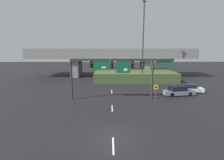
% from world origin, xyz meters
% --- Properties ---
extents(ground_plane, '(160.00, 160.00, 0.00)m').
position_xyz_m(ground_plane, '(0.00, 0.00, 0.00)').
color(ground_plane, black).
extents(lane_markings, '(0.14, 35.44, 0.01)m').
position_xyz_m(lane_markings, '(0.00, 14.99, 0.00)').
color(lane_markings, silver).
rests_on(lane_markings, ground).
extents(signal_gantry, '(14.43, 0.44, 5.80)m').
position_xyz_m(signal_gantry, '(0.86, 10.60, 4.68)').
color(signal_gantry, '#2D2D30').
rests_on(signal_gantry, ground).
extents(speed_limit_sign, '(0.60, 0.11, 2.44)m').
position_xyz_m(speed_limit_sign, '(5.91, 9.23, 1.59)').
color(speed_limit_sign, '#4C4C4C').
rests_on(speed_limit_sign, ground).
extents(highway_light_pole_near, '(0.70, 0.36, 16.50)m').
position_xyz_m(highway_light_pole_near, '(6.53, 23.09, 8.63)').
color(highway_light_pole_near, '#2D2D30').
rests_on(highway_light_pole_near, ground).
extents(overpass_bridge, '(41.60, 8.61, 7.16)m').
position_xyz_m(overpass_bridge, '(0.00, 32.12, 5.09)').
color(overpass_bridge, gray).
rests_on(overpass_bridge, ground).
extents(grass_embankment, '(17.69, 9.96, 2.10)m').
position_xyz_m(grass_embankment, '(5.20, 25.90, 1.05)').
color(grass_embankment, '#42562D').
rests_on(grass_embankment, ground).
extents(parked_sedan_near_right, '(5.01, 2.52, 1.49)m').
position_xyz_m(parked_sedan_near_right, '(10.32, 12.70, 0.69)').
color(parked_sedan_near_right, gray).
rests_on(parked_sedan_near_right, ground).
extents(parked_sedan_mid_right, '(4.65, 2.54, 1.36)m').
position_xyz_m(parked_sedan_mid_right, '(12.99, 14.87, 0.63)').
color(parked_sedan_mid_right, silver).
rests_on(parked_sedan_mid_right, ground).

